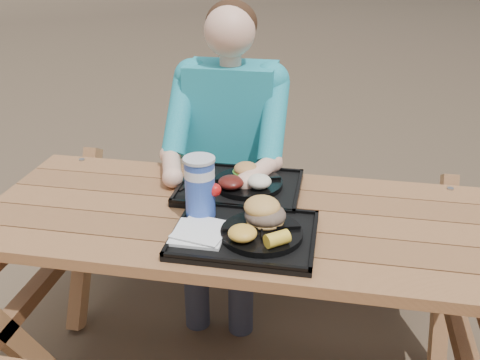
# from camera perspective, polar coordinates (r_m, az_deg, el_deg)

# --- Properties ---
(picnic_table) EXTENTS (1.80, 1.49, 0.75)m
(picnic_table) POSITION_cam_1_polar(r_m,az_deg,el_deg) (2.07, 0.00, -12.74)
(picnic_table) COLOR #999999
(picnic_table) RESTS_ON ground
(tray_near) EXTENTS (0.45, 0.35, 0.02)m
(tray_near) POSITION_cam_1_polar(r_m,az_deg,el_deg) (1.71, 0.50, -5.99)
(tray_near) COLOR black
(tray_near) RESTS_ON picnic_table
(tray_far) EXTENTS (0.45, 0.35, 0.02)m
(tray_far) POSITION_cam_1_polar(r_m,az_deg,el_deg) (2.01, -0.02, -0.91)
(tray_far) COLOR black
(tray_far) RESTS_ON picnic_table
(plate_near) EXTENTS (0.26, 0.26, 0.02)m
(plate_near) POSITION_cam_1_polar(r_m,az_deg,el_deg) (1.69, 2.32, -5.68)
(plate_near) COLOR black
(plate_near) RESTS_ON tray_near
(plate_far) EXTENTS (0.26, 0.26, 0.02)m
(plate_far) POSITION_cam_1_polar(r_m,az_deg,el_deg) (2.01, 0.88, -0.34)
(plate_far) COLOR black
(plate_far) RESTS_ON tray_far
(napkin_stack) EXTENTS (0.16, 0.16, 0.02)m
(napkin_stack) POSITION_cam_1_polar(r_m,az_deg,el_deg) (1.70, -4.41, -5.60)
(napkin_stack) COLOR white
(napkin_stack) RESTS_ON tray_near
(soda_cup) EXTENTS (0.10, 0.10, 0.20)m
(soda_cup) POSITION_cam_1_polar(r_m,az_deg,el_deg) (1.77, -4.29, -0.93)
(soda_cup) COLOR #1539A2
(soda_cup) RESTS_ON tray_near
(condiment_bbq) EXTENTS (0.05, 0.05, 0.03)m
(condiment_bbq) POSITION_cam_1_polar(r_m,az_deg,el_deg) (1.81, 1.33, -3.12)
(condiment_bbq) COLOR #320507
(condiment_bbq) RESTS_ON tray_near
(condiment_mustard) EXTENTS (0.05, 0.05, 0.03)m
(condiment_mustard) POSITION_cam_1_polar(r_m,az_deg,el_deg) (1.81, 3.28, -3.25)
(condiment_mustard) COLOR orange
(condiment_mustard) RESTS_ON tray_near
(sandwich) EXTENTS (0.12, 0.12, 0.13)m
(sandwich) POSITION_cam_1_polar(r_m,az_deg,el_deg) (1.70, 2.74, -2.62)
(sandwich) COLOR #DA9D4D
(sandwich) RESTS_ON plate_near
(mac_cheese) EXTENTS (0.09, 0.09, 0.04)m
(mac_cheese) POSITION_cam_1_polar(r_m,az_deg,el_deg) (1.63, 0.27, -5.68)
(mac_cheese) COLOR gold
(mac_cheese) RESTS_ON plate_near
(corn_cob) EXTENTS (0.10, 0.10, 0.04)m
(corn_cob) POSITION_cam_1_polar(r_m,az_deg,el_deg) (1.60, 3.98, -6.27)
(corn_cob) COLOR yellow
(corn_cob) RESTS_ON plate_near
(cutlery_far) EXTENTS (0.06, 0.16, 0.01)m
(cutlery_far) POSITION_cam_1_polar(r_m,az_deg,el_deg) (2.04, -4.52, -0.20)
(cutlery_far) COLOR black
(cutlery_far) RESTS_ON tray_far
(burger) EXTENTS (0.10, 0.10, 0.09)m
(burger) POSITION_cam_1_polar(r_m,az_deg,el_deg) (2.02, 0.65, 1.49)
(burger) COLOR #C78646
(burger) RESTS_ON plate_far
(baked_beans) EXTENTS (0.10, 0.10, 0.04)m
(baked_beans) POSITION_cam_1_polar(r_m,az_deg,el_deg) (1.94, -0.97, -0.25)
(baked_beans) COLOR #551511
(baked_beans) RESTS_ON plate_far
(potato_salad) EXTENTS (0.09, 0.09, 0.05)m
(potato_salad) POSITION_cam_1_polar(r_m,az_deg,el_deg) (1.94, 2.07, -0.15)
(potato_salad) COLOR white
(potato_salad) RESTS_ON plate_far
(diner) EXTENTS (0.48, 0.84, 1.28)m
(diner) POSITION_cam_1_polar(r_m,az_deg,el_deg) (2.43, -0.93, 0.88)
(diner) COLOR #1DC0CC
(diner) RESTS_ON ground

